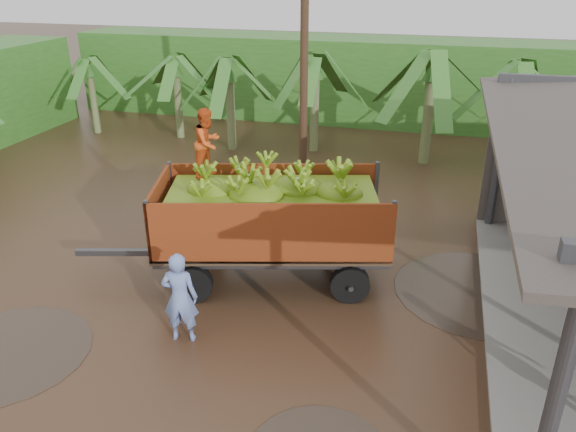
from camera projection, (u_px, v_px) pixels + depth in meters
The scene contains 6 objects.
ground at pixel (234, 310), 11.68m from camera, with size 100.00×100.00×0.00m, color black.
hedge_north at pixel (314, 78), 25.47m from camera, with size 22.00×3.00×3.60m, color #2D661E.
banana_trailer at pixel (271, 216), 12.33m from camera, with size 7.04×3.64×3.82m.
man_blue at pixel (180, 297), 10.42m from camera, with size 0.67×0.44×1.84m, color #6D84C7.
utility_pole at pixel (304, 58), 16.18m from camera, with size 1.20×0.24×8.03m.
banana_plants at pixel (144, 128), 17.59m from camera, with size 25.06×20.22×4.30m.
Camera 1 is at (3.70, -9.18, 6.61)m, focal length 35.00 mm.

